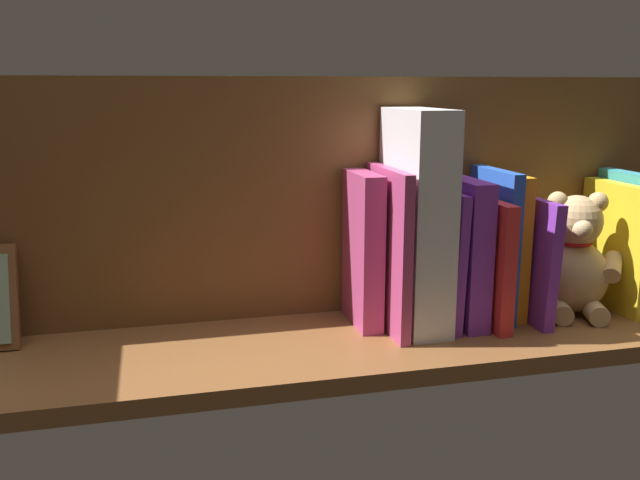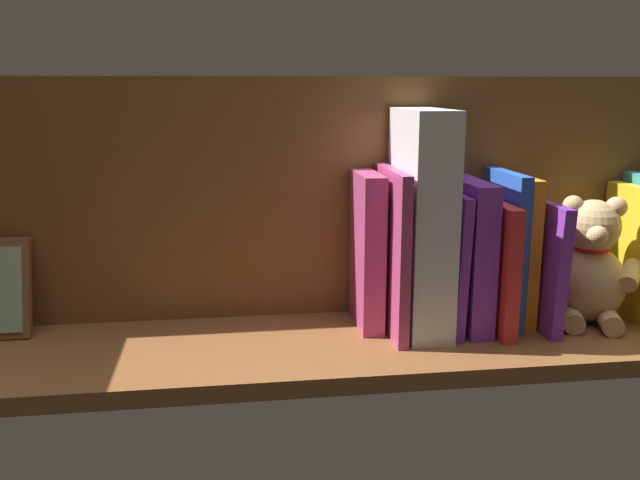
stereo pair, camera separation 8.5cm
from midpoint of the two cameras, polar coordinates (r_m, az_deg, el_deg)
name	(u,v)px [view 2 (the right image)]	position (r cm, az deg, el deg)	size (l,w,h in cm)	color
ground_plane	(320,345)	(89.49, 2.76, -8.86)	(111.35, 25.53, 2.20)	brown
shelf_back_panel	(309,198)	(94.76, 1.69, 3.47)	(111.35, 1.50, 33.12)	brown
book_1	(636,253)	(105.98, 27.11, -1.03)	(2.05, 14.16, 18.31)	yellow
teddy_bear	(590,267)	(101.36, 23.92, -2.14)	(13.43, 13.30, 17.50)	tan
book_2	(537,262)	(98.00, 20.13, -1.81)	(1.58, 15.17, 17.03)	purple
book_3	(517,249)	(98.29, 18.60, -0.72)	(1.63, 11.42, 20.12)	orange
book_4	(504,248)	(96.86, 17.59, -0.65)	(1.68, 12.37, 20.77)	blue
book_5	(491,264)	(94.99, 16.64, -1.96)	(1.93, 15.37, 17.18)	red
book_6	(467,254)	(94.09, 14.81, -1.15)	(3.18, 13.93, 19.85)	purple
book_7	(447,259)	(93.27, 13.22, -1.63)	(1.27, 13.87, 18.45)	purple
dictionary_thick_white	(421,222)	(90.28, 11.16, 1.46)	(5.61, 14.69, 29.06)	silver
book_8	(391,251)	(89.71, 8.67, -0.97)	(1.38, 15.22, 21.57)	#B23F72
book_9	(367,250)	(91.34, 6.64, -0.91)	(2.89, 10.42, 20.79)	#B23F72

